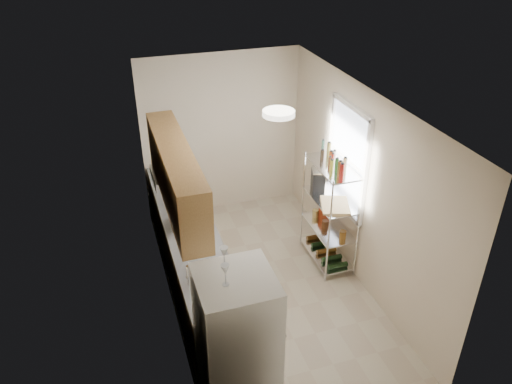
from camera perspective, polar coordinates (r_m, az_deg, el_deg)
room at (r=6.03m, az=1.35°, el=-1.34°), size 2.52×4.42×2.62m
counter_run at (r=6.68m, az=-7.52°, el=-6.95°), size 0.63×3.51×0.90m
upper_cabinets at (r=5.65m, az=-9.09°, el=1.88°), size 0.33×2.20×0.72m
range_hood at (r=6.55m, az=-9.55°, el=1.84°), size 0.50×0.60×0.12m
window at (r=6.65m, az=10.41°, el=3.72°), size 0.06×1.00×1.46m
bakers_rack at (r=6.71m, az=8.62°, el=-0.10°), size 0.45×0.90×1.73m
ceiling_dome at (r=5.22m, az=2.61°, el=9.00°), size 0.34×0.34×0.05m
refrigerator at (r=4.90m, az=-2.16°, el=-17.37°), size 0.69×0.69×1.67m
wine_glass_a at (r=4.38m, az=-3.66°, el=-7.48°), size 0.08×0.08×0.22m
wine_glass_b at (r=4.20m, az=-3.52°, el=-9.44°), size 0.07×0.07×0.21m
rice_cooker at (r=6.30m, az=-8.53°, el=-3.36°), size 0.27×0.27×0.22m
frying_pan_large at (r=6.49m, az=-8.54°, el=-3.13°), size 0.36×0.36×0.05m
frying_pan_small at (r=6.71m, az=-8.04°, el=-1.88°), size 0.24×0.24×0.05m
cutting_board at (r=6.60m, az=9.03°, el=-1.52°), size 0.49×0.55×0.03m
espresso_machine at (r=6.93m, az=7.10°, el=1.51°), size 0.23×0.29×0.29m
storage_bag at (r=7.11m, az=7.78°, el=-2.50°), size 0.12×0.16×0.17m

